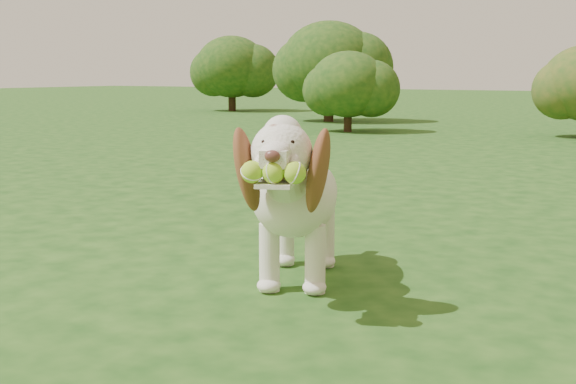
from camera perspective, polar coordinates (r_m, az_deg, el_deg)
The scene contains 5 objects.
ground at distance 3.61m, azimuth 8.49°, elevation -7.48°, with size 80.00×80.00×0.00m, color #163F12.
dog at distance 3.53m, azimuth 0.66°, elevation -0.06°, with size 0.77×1.29×0.86m.
shrub_a at distance 12.88m, azimuth 4.79°, elevation 8.47°, with size 1.37×1.37×1.42m.
shrub_e at distance 15.59m, azimuth 3.26°, elevation 10.18°, with size 2.05×2.05×2.13m.
shrub_g at distance 19.92m, azimuth -4.47°, elevation 9.83°, with size 1.96×1.96×2.03m.
Camera 1 is at (1.26, -3.21, 1.04)m, focal length 45.00 mm.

